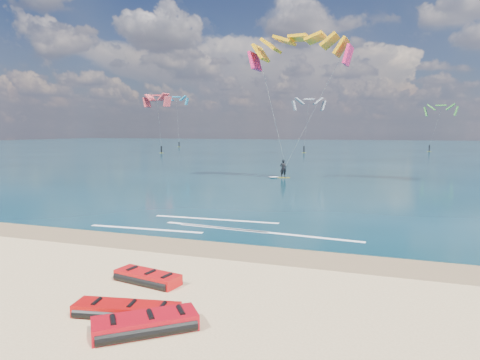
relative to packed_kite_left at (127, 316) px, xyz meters
name	(u,v)px	position (x,y,z in m)	size (l,w,h in m)	color
ground	(299,168)	(-4.05, 43.42, 0.00)	(320.00, 320.00, 0.00)	tan
wet_sand_strip	(131,241)	(-4.05, 6.42, 0.00)	(320.00, 2.40, 0.01)	brown
sea	(346,148)	(-4.05, 107.42, 0.02)	(320.00, 200.00, 0.04)	#082830
packed_kite_left	(127,316)	(0.00, 0.00, 0.00)	(2.88, 1.04, 0.38)	#B40A09
packed_kite_mid	(148,282)	(-0.76, 2.27, 0.00)	(2.35, 1.07, 0.39)	red
packed_kite_right	(146,331)	(0.90, -0.58, 0.00)	(2.63, 1.22, 0.45)	#B30713
kitesurfer_main	(292,99)	(-2.16, 29.66, 7.50)	(9.88, 6.04, 14.20)	gold
shoreline_foam	(216,227)	(-1.55, 9.88, 0.04)	(12.89, 3.62, 0.01)	white
distant_kites	(300,124)	(-11.19, 80.22, 5.90)	(82.05, 33.69, 13.66)	teal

